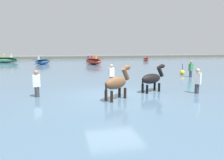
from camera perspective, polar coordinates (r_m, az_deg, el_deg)
The scene contains 14 objects.
ground_plane at distance 10.12m, azimuth 0.48°, elevation -6.47°, with size 120.00×120.00×0.00m, color gray.
water_surface at distance 19.78m, azimuth -6.49°, elevation 1.46°, with size 90.00×90.00×0.42m, color slate.
horse_lead_bay at distance 9.24m, azimuth 1.28°, elevation -0.99°, with size 1.53×1.25×1.84m.
horse_trailing_black at distance 10.99m, azimuth 10.44°, elevation 0.16°, with size 1.59×0.93×1.77m.
boat_distant_east at distance 28.98m, azimuth -4.89°, elevation 4.92°, with size 2.48×3.88×1.27m.
boat_near_starboard at distance 30.43m, azimuth -17.68°, elevation 4.59°, with size 2.39×3.12×1.12m.
boat_far_inshore at distance 35.25m, azimuth -26.37°, elevation 4.69°, with size 4.32×2.17×1.25m.
boat_mid_outer at distance 36.93m, azimuth 8.88°, elevation 5.37°, with size 2.02×2.62×0.63m.
person_onlooker_left at distance 11.25m, azimuth 21.33°, elevation -1.02°, with size 0.35×0.38×1.63m.
person_spectator_far at distance 17.36m, azimuth 19.85°, elevation 2.22°, with size 0.37×0.31×1.63m.
person_wading_close at distance 13.10m, azimuth -0.15°, elevation 0.83°, with size 0.35×0.24×1.63m.
person_onlooker_right at distance 10.29m, azimuth -19.04°, elevation -1.75°, with size 0.34×0.23×1.63m.
channel_buoy at distance 18.65m, azimuth 17.86°, elevation 1.94°, with size 0.38×0.38×0.88m.
far_shoreline at distance 44.61m, azimuth -10.42°, elevation 5.60°, with size 80.00×2.40×0.92m, color #605B4C.
Camera 1 is at (-2.35, -9.49, 2.62)m, focal length 35.03 mm.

